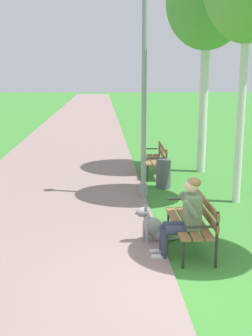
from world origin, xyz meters
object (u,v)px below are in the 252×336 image
park_bench_mid (156,157)px  lamp_post_near (144,89)px  park_bench_near (194,219)px  litter_bin (163,174)px  birch_tree_third (207,4)px  person_seated_on_near_bench (185,214)px  dog_grey (156,228)px

park_bench_mid → lamp_post_near: (-0.55, -2.04, 1.91)m
park_bench_near → litter_bin: park_bench_near is taller
birch_tree_third → litter_bin: size_ratio=8.36×
park_bench_mid → lamp_post_near: bearing=-105.1°
park_bench_mid → birch_tree_third: size_ratio=0.26×
lamp_post_near → litter_bin: 2.28m
person_seated_on_near_bench → litter_bin: bearing=86.3°
dog_grey → birch_tree_third: (1.96, 5.16, 4.31)m
park_bench_near → dog_grey: size_ratio=1.83×
litter_bin → park_bench_near: bearing=-90.8°
person_seated_on_near_bench → litter_bin: 4.04m
park_bench_near → lamp_post_near: (-0.52, 2.99, 1.91)m
park_bench_near → person_seated_on_near_bench: (-0.21, -0.28, 0.17)m
dog_grey → person_seated_on_near_bench: bearing=-57.6°
park_bench_mid → person_seated_on_near_bench: 5.33m
lamp_post_near → birch_tree_third: size_ratio=0.80×
dog_grey → lamp_post_near: 3.47m
park_bench_near → park_bench_mid: bearing=89.6°
person_seated_on_near_bench → lamp_post_near: lamp_post_near is taller
park_bench_near → park_bench_mid: 5.03m
person_seated_on_near_bench → dog_grey: size_ratio=1.53×
park_bench_mid → birch_tree_third: 4.30m
person_seated_on_near_bench → litter_bin: size_ratio=1.79×
dog_grey → birch_tree_third: 7.00m
dog_grey → litter_bin: 3.50m
park_bench_near → litter_bin: size_ratio=2.14×
park_bench_near → person_seated_on_near_bench: person_seated_on_near_bench is taller
person_seated_on_near_bench → lamp_post_near: (-0.31, 3.28, 1.75)m
park_bench_near → park_bench_mid: (0.03, 5.03, 0.00)m
park_bench_mid → dog_grey: (-0.60, -4.75, -0.25)m
dog_grey → lamp_post_near: lamp_post_near is taller
park_bench_near → lamp_post_near: 3.59m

